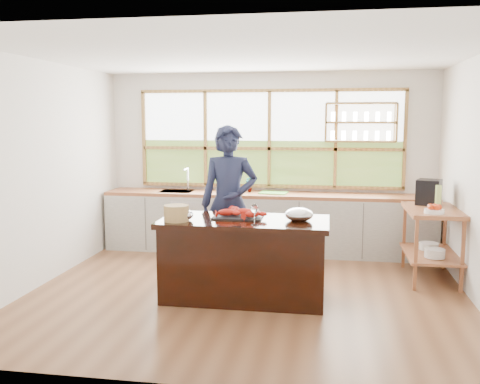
% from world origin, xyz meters
% --- Properties ---
extents(ground_plane, '(5.00, 5.00, 0.00)m').
position_xyz_m(ground_plane, '(0.00, 0.00, 0.00)').
color(ground_plane, brown).
extents(room_shell, '(5.02, 4.52, 2.71)m').
position_xyz_m(room_shell, '(0.02, 0.51, 1.75)').
color(room_shell, silver).
rests_on(room_shell, ground_plane).
extents(back_counter, '(4.90, 0.63, 0.90)m').
position_xyz_m(back_counter, '(-0.02, 1.94, 0.45)').
color(back_counter, beige).
rests_on(back_counter, ground_plane).
extents(right_shelf_unit, '(0.62, 1.10, 0.90)m').
position_xyz_m(right_shelf_unit, '(2.19, 0.89, 0.60)').
color(right_shelf_unit, '#9B5E35').
rests_on(right_shelf_unit, ground_plane).
extents(island, '(1.85, 0.90, 0.90)m').
position_xyz_m(island, '(0.00, -0.20, 0.45)').
color(island, black).
rests_on(island, ground_plane).
extents(cook, '(0.76, 0.55, 1.93)m').
position_xyz_m(cook, '(-0.30, 0.48, 0.96)').
color(cook, '#1A1E39').
rests_on(cook, ground_plane).
extents(potted_plant, '(0.15, 0.13, 0.24)m').
position_xyz_m(potted_plant, '(-0.27, 2.00, 1.02)').
color(potted_plant, slate).
rests_on(potted_plant, back_counter).
extents(cutting_board, '(0.43, 0.34, 0.01)m').
position_xyz_m(cutting_board, '(0.10, 1.94, 0.91)').
color(cutting_board, '#54B135').
rests_on(cutting_board, back_counter).
extents(espresso_machine, '(0.37, 0.38, 0.33)m').
position_xyz_m(espresso_machine, '(2.19, 1.21, 1.06)').
color(espresso_machine, black).
rests_on(espresso_machine, right_shelf_unit).
extents(wine_bottle, '(0.08, 0.08, 0.30)m').
position_xyz_m(wine_bottle, '(2.24, 0.86, 1.05)').
color(wine_bottle, '#A9C75F').
rests_on(wine_bottle, right_shelf_unit).
extents(fruit_bowl, '(0.23, 0.23, 0.11)m').
position_xyz_m(fruit_bowl, '(2.14, 0.54, 0.94)').
color(fruit_bowl, white).
rests_on(fruit_bowl, right_shelf_unit).
extents(slate_board, '(0.56, 0.41, 0.02)m').
position_xyz_m(slate_board, '(-0.09, -0.09, 0.91)').
color(slate_board, black).
rests_on(slate_board, island).
extents(lobster_pile, '(0.52, 0.44, 0.08)m').
position_xyz_m(lobster_pile, '(-0.07, -0.09, 0.96)').
color(lobster_pile, red).
rests_on(lobster_pile, slate_board).
extents(mixing_bowl_left, '(0.28, 0.28, 0.13)m').
position_xyz_m(mixing_bowl_left, '(-0.68, -0.37, 0.96)').
color(mixing_bowl_left, silver).
rests_on(mixing_bowl_left, island).
extents(mixing_bowl_right, '(0.31, 0.31, 0.15)m').
position_xyz_m(mixing_bowl_right, '(0.60, -0.17, 0.97)').
color(mixing_bowl_right, silver).
rests_on(mixing_bowl_right, island).
extents(wine_glass, '(0.08, 0.08, 0.22)m').
position_xyz_m(wine_glass, '(0.15, -0.47, 1.06)').
color(wine_glass, white).
rests_on(wine_glass, island).
extents(wicker_basket, '(0.27, 0.27, 0.17)m').
position_xyz_m(wicker_basket, '(-0.71, -0.43, 0.99)').
color(wicker_basket, tan).
rests_on(wicker_basket, island).
extents(parchment_roll, '(0.24, 0.29, 0.08)m').
position_xyz_m(parchment_roll, '(-0.79, 0.06, 0.94)').
color(parchment_roll, white).
rests_on(parchment_roll, island).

